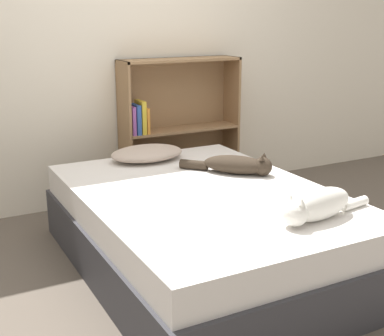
{
  "coord_description": "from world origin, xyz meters",
  "views": [
    {
      "loc": [
        -1.43,
        -2.54,
        1.45
      ],
      "look_at": [
        0.0,
        0.15,
        0.58
      ],
      "focal_mm": 50.0,
      "sensor_mm": 36.0,
      "label": 1
    }
  ],
  "objects": [
    {
      "name": "bookshelf",
      "position": [
        0.45,
        1.29,
        0.57
      ],
      "size": [
        0.98,
        0.26,
        1.12
      ],
      "color": "#8E6B47",
      "rests_on": "ground_plane"
    },
    {
      "name": "cat_dark",
      "position": [
        0.36,
        0.21,
        0.53
      ],
      "size": [
        0.48,
        0.5,
        0.14
      ],
      "rotation": [
        0.0,
        0.0,
        5.47
      ],
      "color": "#33281E",
      "rests_on": "bed"
    },
    {
      "name": "ground_plane",
      "position": [
        0.0,
        0.0,
        0.0
      ],
      "size": [
        8.0,
        8.0,
        0.0
      ],
      "primitive_type": "plane",
      "color": "brown"
    },
    {
      "name": "wall_back",
      "position": [
        0.0,
        1.41,
        1.25
      ],
      "size": [
        8.0,
        0.06,
        2.5
      ],
      "color": "silver",
      "rests_on": "ground_plane"
    },
    {
      "name": "cat_light",
      "position": [
        0.27,
        -0.65,
        0.55
      ],
      "size": [
        0.6,
        0.2,
        0.16
      ],
      "rotation": [
        0.0,
        0.0,
        3.28
      ],
      "color": "white",
      "rests_on": "bed"
    },
    {
      "name": "pillow",
      "position": [
        -0.02,
        0.77,
        0.53
      ],
      "size": [
        0.51,
        0.35,
        0.1
      ],
      "color": "#B29E8E",
      "rests_on": "bed"
    },
    {
      "name": "bed",
      "position": [
        0.0,
        0.0,
        0.23
      ],
      "size": [
        1.37,
        1.96,
        0.48
      ],
      "color": "#333338",
      "rests_on": "ground_plane"
    }
  ]
}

